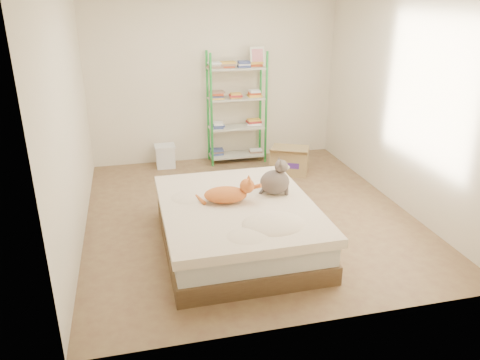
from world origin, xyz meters
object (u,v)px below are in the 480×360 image
object	(u,v)px
orange_cat	(226,193)
shelf_unit	(237,105)
grey_cat	(275,177)
white_bin	(165,156)
cardboard_box	(290,160)
bed	(237,225)

from	to	relation	value
orange_cat	shelf_unit	size ratio (longest dim) A/B	0.30
orange_cat	grey_cat	world-z (taller)	grey_cat
orange_cat	shelf_unit	bearing A→B (deg)	84.11
grey_cat	white_bin	bearing A→B (deg)	27.32
shelf_unit	white_bin	size ratio (longest dim) A/B	5.00
shelf_unit	white_bin	bearing A→B (deg)	-178.43
grey_cat	cardboard_box	size ratio (longest dim) A/B	0.56
cardboard_box	white_bin	bearing A→B (deg)	-174.74
bed	shelf_unit	size ratio (longest dim) A/B	1.11
bed	cardboard_box	world-z (taller)	bed
orange_cat	white_bin	bearing A→B (deg)	109.12
bed	shelf_unit	bearing A→B (deg)	76.49
cardboard_box	grey_cat	bearing A→B (deg)	-88.71
grey_cat	white_bin	world-z (taller)	grey_cat
grey_cat	shelf_unit	size ratio (longest dim) A/B	0.22
bed	orange_cat	size ratio (longest dim) A/B	3.71
shelf_unit	orange_cat	bearing A→B (deg)	-105.71
grey_cat	white_bin	size ratio (longest dim) A/B	1.10
bed	grey_cat	xyz separation A→B (m)	(0.44, 0.15, 0.44)
orange_cat	white_bin	distance (m)	2.60
bed	white_bin	bearing A→B (deg)	101.07
bed	orange_cat	world-z (taller)	orange_cat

